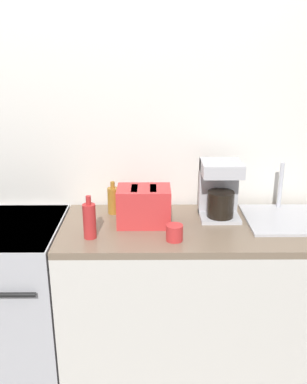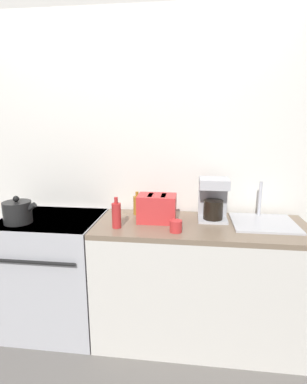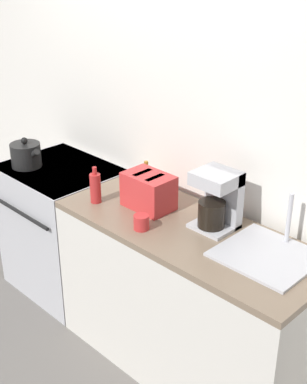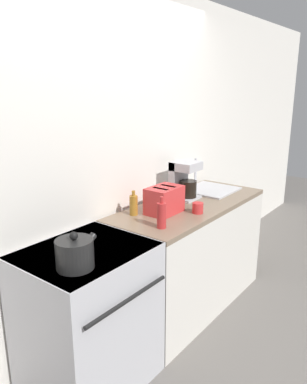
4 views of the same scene
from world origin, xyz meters
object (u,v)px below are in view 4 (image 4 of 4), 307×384
at_px(kettle, 75,253).
at_px(cup_red, 198,208).
at_px(bottle_red, 162,215).
at_px(stove, 88,317).
at_px(toaster, 164,200).
at_px(coffee_maker, 184,180).
at_px(bottle_amber, 134,205).

bearing_deg(kettle, cup_red, -2.38).
distance_m(kettle, bottle_red, 0.74).
xyz_separation_m(stove, bottle_red, (0.56, -0.14, 0.54)).
height_order(toaster, coffee_maker, coffee_maker).
height_order(kettle, toaster, kettle).
xyz_separation_m(coffee_maker, bottle_amber, (-0.59, 0.05, -0.09)).
bearing_deg(toaster, bottle_red, -147.23).
bearing_deg(bottle_red, cup_red, -4.62).
relative_size(kettle, coffee_maker, 0.79).
xyz_separation_m(bottle_amber, cup_red, (0.33, -0.36, -0.04)).
distance_m(stove, bottle_amber, 0.85).
bearing_deg(bottle_amber, cup_red, -47.47).
bearing_deg(coffee_maker, toaster, -166.53).
height_order(kettle, bottle_red, bottle_red).
relative_size(kettle, bottle_red, 1.15).
distance_m(coffee_maker, bottle_amber, 0.60).
distance_m(toaster, bottle_red, 0.31).
bearing_deg(bottle_red, kettle, 178.89).
bearing_deg(toaster, stove, -178.22).
bearing_deg(kettle, bottle_amber, 20.41).
bearing_deg(coffee_maker, kettle, -169.83).
xyz_separation_m(bottle_red, cup_red, (0.41, -0.03, -0.05)).
relative_size(coffee_maker, bottle_red, 1.46).
relative_size(bottle_amber, cup_red, 2.24).
relative_size(stove, bottle_amber, 4.97).
height_order(stove, toaster, toaster).
bearing_deg(stove, toaster, 1.78).
bearing_deg(kettle, toaster, 8.79).
bearing_deg(stove, bottle_red, -14.43).
xyz_separation_m(coffee_maker, bottle_red, (-0.68, -0.27, -0.07)).
xyz_separation_m(stove, cup_red, (0.97, -0.18, 0.49)).
xyz_separation_m(kettle, bottle_amber, (0.83, 0.31, -0.00)).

